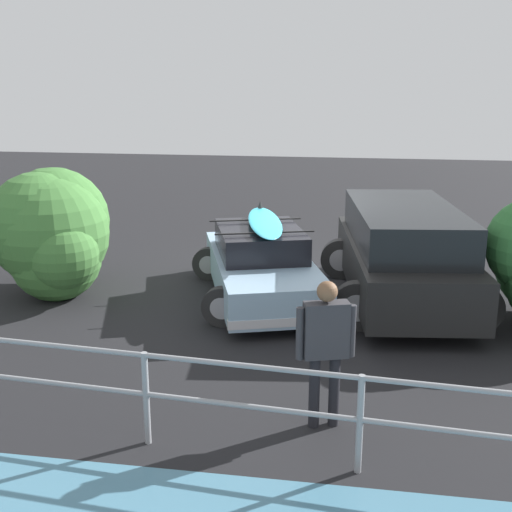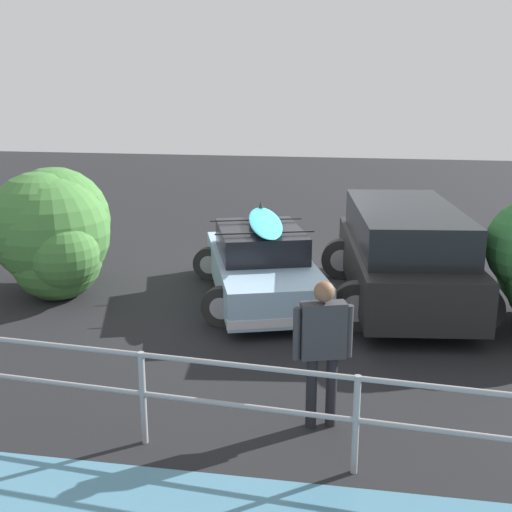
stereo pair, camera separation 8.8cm
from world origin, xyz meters
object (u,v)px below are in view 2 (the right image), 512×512
at_px(suv_car, 403,253).
at_px(bush_near_left, 52,234).
at_px(sedan_car, 261,265).
at_px(person_bystander, 323,341).

distance_m(suv_car, bush_near_left, 6.30).
bearing_deg(sedan_car, person_bystander, 107.71).
bearing_deg(suv_car, sedan_car, 4.29).
distance_m(person_bystander, bush_near_left, 6.52).
relative_size(suv_car, bush_near_left, 2.02).
relative_size(sedan_car, person_bystander, 2.57).
relative_size(suv_car, person_bystander, 2.86).
xyz_separation_m(sedan_car, person_bystander, (-1.38, 4.33, 0.42)).
bearing_deg(person_bystander, sedan_car, -72.29).
xyz_separation_m(person_bystander, bush_near_left, (5.18, -3.96, 0.09)).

